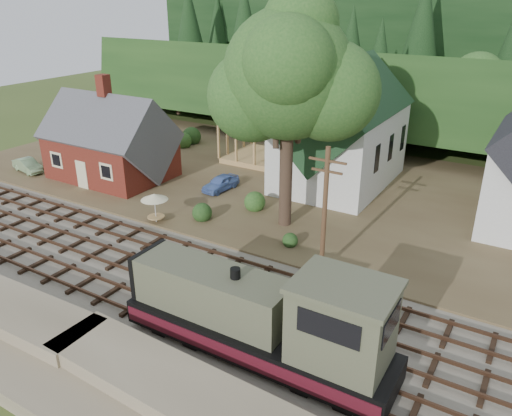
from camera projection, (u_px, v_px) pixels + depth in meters
The scene contains 16 objects.
ground at pixel (174, 283), 29.07m from camera, with size 140.00×140.00×0.00m, color #384C1E.
embankment at pixel (52, 370), 22.38m from camera, with size 64.00×5.00×1.60m, color #7F7259.
railroad_bed at pixel (174, 282), 29.04m from camera, with size 64.00×11.00×0.16m, color #726B5B.
village_flat at pixel (307, 186), 43.18m from camera, with size 64.00×26.00×0.30m, color brown.
hillside at pixel (391, 129), 62.13m from camera, with size 70.00×28.00×8.00m, color #1E3F19.
ridge at pixel (423, 106), 74.72m from camera, with size 80.00×20.00×12.00m, color black.
depot at pixel (111, 145), 44.01m from camera, with size 10.80×7.41×9.00m.
church at pixel (340, 128), 41.56m from camera, with size 8.40×15.17×13.00m.
timber_frame at pixel (270, 132), 47.92m from camera, with size 8.20×6.20×6.99m.
lattice_tower at pixel (301, 53), 49.96m from camera, with size 3.20×3.20×12.12m.
big_tree at pixel (291, 84), 31.93m from camera, with size 10.90×8.40×14.70m.
telegraph_pole_near at pixel (325, 211), 28.17m from camera, with size 2.20×0.28×8.00m.
locomotive at pixel (265, 320), 22.10m from camera, with size 12.74×3.19×5.08m.
car_blue at pixel (221, 183), 41.77m from camera, with size 1.48×3.69×1.26m, color #6184CF.
car_green at pixel (28, 165), 46.06m from camera, with size 1.29×3.70×1.22m, color #7FA371.
patio_set at pixel (154, 198), 35.45m from camera, with size 1.95×1.95×2.17m.
Camera 1 is at (16.95, -18.92, 15.56)m, focal length 35.00 mm.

